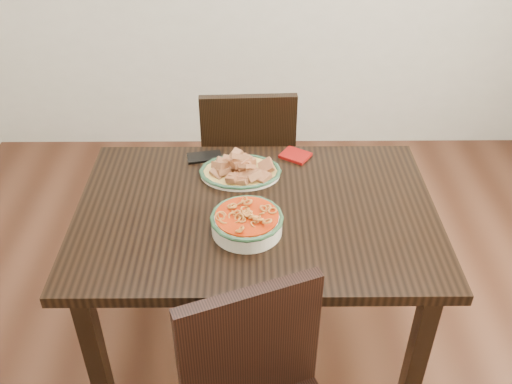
{
  "coord_description": "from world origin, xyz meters",
  "views": [
    {
      "loc": [
        -0.06,
        -1.56,
        1.97
      ],
      "look_at": [
        -0.05,
        0.04,
        0.81
      ],
      "focal_mm": 40.0,
      "sensor_mm": 36.0,
      "label": 1
    }
  ],
  "objects_px": {
    "noodle_bowl": "(247,221)",
    "fish_plate": "(240,165)",
    "dining_table": "(256,229)",
    "smartphone": "(204,157)",
    "chair_far": "(248,160)"
  },
  "relations": [
    {
      "from": "chair_far",
      "to": "fish_plate",
      "type": "relative_size",
      "value": 2.93
    },
    {
      "from": "smartphone",
      "to": "chair_far",
      "type": "bearing_deg",
      "value": 55.21
    },
    {
      "from": "dining_table",
      "to": "fish_plate",
      "type": "xyz_separation_m",
      "value": [
        -0.06,
        0.22,
        0.14
      ]
    },
    {
      "from": "dining_table",
      "to": "noodle_bowl",
      "type": "bearing_deg",
      "value": -104.75
    },
    {
      "from": "dining_table",
      "to": "chair_far",
      "type": "relative_size",
      "value": 1.42
    },
    {
      "from": "chair_far",
      "to": "dining_table",
      "type": "bearing_deg",
      "value": 90.2
    },
    {
      "from": "dining_table",
      "to": "noodle_bowl",
      "type": "relative_size",
      "value": 5.17
    },
    {
      "from": "fish_plate",
      "to": "smartphone",
      "type": "height_order",
      "value": "fish_plate"
    },
    {
      "from": "smartphone",
      "to": "fish_plate",
      "type": "bearing_deg",
      "value": -49.68
    },
    {
      "from": "fish_plate",
      "to": "noodle_bowl",
      "type": "bearing_deg",
      "value": -85.4
    },
    {
      "from": "fish_plate",
      "to": "chair_far",
      "type": "bearing_deg",
      "value": 87.14
    },
    {
      "from": "noodle_bowl",
      "to": "fish_plate",
      "type": "bearing_deg",
      "value": 94.6
    },
    {
      "from": "dining_table",
      "to": "noodle_bowl",
      "type": "xyz_separation_m",
      "value": [
        -0.03,
        -0.12,
        0.14
      ]
    },
    {
      "from": "fish_plate",
      "to": "noodle_bowl",
      "type": "relative_size",
      "value": 1.24
    },
    {
      "from": "dining_table",
      "to": "noodle_bowl",
      "type": "distance_m",
      "value": 0.18
    }
  ]
}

